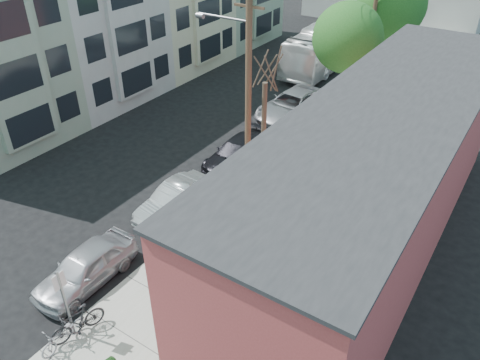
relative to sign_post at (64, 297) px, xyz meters
The scene contains 24 objects.
ground 5.73m from the sign_post, 115.65° to the left, with size 120.00×120.00×0.00m, color black.
sidewalk 16.10m from the sign_post, 83.18° to the left, with size 4.50×58.00×0.15m, color #ABAB9E.
cafe_building 12.00m from the sign_post, 56.13° to the left, with size 6.60×20.20×6.61m.
apartment_row 23.79m from the sign_post, 126.93° to the left, with size 6.30×32.00×9.00m.
sign_post is the anchor object (origin of this frame).
parking_meter_near 6.76m from the sign_post, 90.85° to the left, with size 0.14×0.14×1.24m.
parking_meter_far 14.60m from the sign_post, 90.39° to the left, with size 0.14×0.14×1.24m.
utility_pole_near 11.35m from the sign_post, 89.79° to the left, with size 3.57×0.28×10.00m.
utility_pole_far 26.80m from the sign_post, 89.78° to the left, with size 1.80×0.28×10.00m.
tree_bare 11.66m from the sign_post, 87.78° to the left, with size 0.24×0.24×5.20m.
tree_leafy_mid 21.44m from the sign_post, 88.78° to the left, with size 4.20×4.20×6.96m.
tree_leafy_far 29.28m from the sign_post, 89.11° to the left, with size 4.89×4.89×7.66m.
patio_chair_a 4.52m from the sign_post, 32.29° to the left, with size 0.50×0.50×0.88m, color #134524, non-canonical shape.
patio_chair_b 4.40m from the sign_post, 30.13° to the left, with size 0.50×0.50×0.88m, color #134524, non-canonical shape.
patron_grey 3.38m from the sign_post, 30.29° to the left, with size 0.54×0.35×1.47m, color slate.
cyclist 7.27m from the sign_post, 77.08° to the left, with size 1.01×0.58×1.56m, color maroon.
cyclist_bike 7.30m from the sign_post, 77.08° to the left, with size 0.70×2.01×1.06m, color black.
parked_bike_a 1.13m from the sign_post, 15.09° to the left, with size 0.55×1.94×1.16m, color black.
parked_bike_b 1.33m from the sign_post, 72.23° to the right, with size 0.59×1.71×0.90m, color gray.
car_0 2.75m from the sign_post, 127.94° to the left, with size 1.73×4.31×1.47m, color #AEAEB6.
car_1 7.53m from the sign_post, 102.01° to the left, with size 1.49×4.28×1.41m, color #A7ACAF.
car_2 12.52m from the sign_post, 97.14° to the left, with size 1.98×4.88×1.42m, color black.
car_3 19.37m from the sign_post, 95.58° to the left, with size 2.73×5.91×1.64m, color gray.
bus 29.83m from the sign_post, 98.05° to the left, with size 2.82×12.04×3.35m, color white.
Camera 1 is at (12.81, -10.50, 13.18)m, focal length 35.00 mm.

